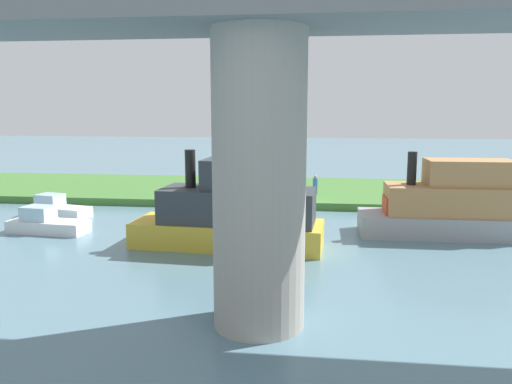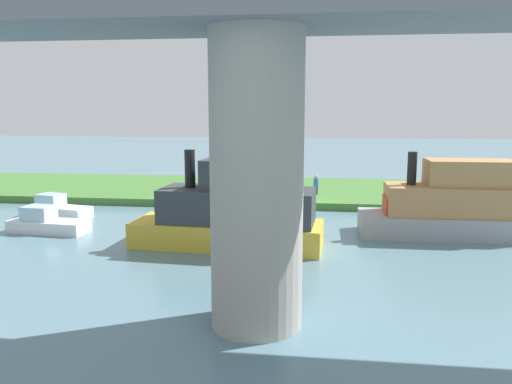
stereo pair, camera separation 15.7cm
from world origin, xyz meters
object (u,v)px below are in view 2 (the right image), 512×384
(bridge_pylon, at_px, (257,183))
(skiff_small, at_px, (57,208))
(pontoon_yellow, at_px, (46,223))
(houseboat_blue, at_px, (450,205))
(person_on_bank, at_px, (316,185))
(mooring_post, at_px, (225,191))
(riverboat_paddlewheel, at_px, (217,209))
(motorboat_red, at_px, (234,211))

(bridge_pylon, height_order, skiff_small, bridge_pylon)
(pontoon_yellow, bearing_deg, houseboat_blue, -175.05)
(bridge_pylon, relative_size, skiff_small, 2.05)
(person_on_bank, distance_m, mooring_post, 6.51)
(person_on_bank, bearing_deg, skiff_small, 23.82)
(person_on_bank, distance_m, riverboat_paddlewheel, 8.54)
(houseboat_blue, bearing_deg, skiff_small, -5.08)
(houseboat_blue, distance_m, pontoon_yellow, 21.35)
(person_on_bank, distance_m, pontoon_yellow, 17.94)
(houseboat_blue, height_order, pontoon_yellow, houseboat_blue)
(person_on_bank, bearing_deg, riverboat_paddlewheel, 45.66)
(bridge_pylon, relative_size, pontoon_yellow, 2.02)
(person_on_bank, height_order, motorboat_red, motorboat_red)
(bridge_pylon, xyz_separation_m, mooring_post, (4.62, -19.16, -3.48))
(bridge_pylon, xyz_separation_m, skiff_small, (14.16, -13.95, -3.93))
(bridge_pylon, height_order, pontoon_yellow, bridge_pylon)
(person_on_bank, relative_size, skiff_small, 0.32)
(houseboat_blue, bearing_deg, person_on_bank, -52.31)
(riverboat_paddlewheel, bearing_deg, motorboat_red, 108.77)
(motorboat_red, bearing_deg, skiff_small, -24.13)
(riverboat_paddlewheel, bearing_deg, bridge_pylon, 106.18)
(pontoon_yellow, height_order, riverboat_paddlewheel, riverboat_paddlewheel)
(mooring_post, distance_m, skiff_small, 10.88)
(person_on_bank, height_order, riverboat_paddlewheel, person_on_bank)
(motorboat_red, bearing_deg, person_on_bank, -107.21)
(person_on_bank, bearing_deg, houseboat_blue, 127.69)
(bridge_pylon, distance_m, mooring_post, 20.01)
(pontoon_yellow, bearing_deg, riverboat_paddlewheel, -150.30)
(skiff_small, bearing_deg, motorboat_red, 155.87)
(person_on_bank, relative_size, pontoon_yellow, 0.32)
(person_on_bank, relative_size, houseboat_blue, 0.16)
(bridge_pylon, xyz_separation_m, pontoon_yellow, (12.64, -10.09, -3.91))
(bridge_pylon, distance_m, riverboat_paddlewheel, 15.93)
(person_on_bank, xyz_separation_m, skiff_small, (15.81, 6.98, -0.71))
(mooring_post, xyz_separation_m, skiff_small, (9.55, 5.21, -0.44))
(bridge_pylon, relative_size, person_on_bank, 6.35)
(bridge_pylon, bearing_deg, motorboat_red, -75.76)
(bridge_pylon, bearing_deg, houseboat_blue, -125.80)
(mooring_post, distance_m, riverboat_paddlewheel, 4.34)
(mooring_post, distance_m, motorboat_red, 10.88)
(bridge_pylon, xyz_separation_m, riverboat_paddlewheel, (4.30, -14.84, -3.87))
(bridge_pylon, relative_size, riverboat_paddlewheel, 1.88)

